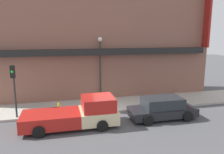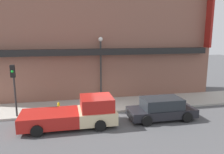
# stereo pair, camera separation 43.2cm
# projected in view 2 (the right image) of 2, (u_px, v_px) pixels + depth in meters

# --- Properties ---
(ground_plane) EXTENTS (80.00, 80.00, 0.00)m
(ground_plane) POSITION_uv_depth(u_px,v_px,m) (111.00, 113.00, 15.48)
(ground_plane) COLOR #4C4C4F
(sidewalk) EXTENTS (36.00, 3.39, 0.15)m
(sidewalk) POSITION_uv_depth(u_px,v_px,m) (107.00, 105.00, 17.09)
(sidewalk) COLOR #ADA89E
(sidewalk) RESTS_ON ground
(building) EXTENTS (19.80, 3.80, 11.65)m
(building) POSITION_uv_depth(u_px,v_px,m) (100.00, 33.00, 19.10)
(building) COLOR brown
(building) RESTS_ON ground
(pickup_truck) EXTENTS (5.63, 2.31, 1.77)m
(pickup_truck) POSITION_uv_depth(u_px,v_px,m) (76.00, 114.00, 13.19)
(pickup_truck) COLOR beige
(pickup_truck) RESTS_ON ground
(parked_car) EXTENTS (4.38, 2.03, 1.43)m
(parked_car) POSITION_uv_depth(u_px,v_px,m) (161.00, 109.00, 14.34)
(parked_car) COLOR black
(parked_car) RESTS_ON ground
(fire_hydrant) EXTENTS (0.17, 0.17, 0.63)m
(fire_hydrant) POSITION_uv_depth(u_px,v_px,m) (59.00, 107.00, 15.47)
(fire_hydrant) COLOR yellow
(fire_hydrant) RESTS_ON sidewalk
(street_lamp) EXTENTS (0.36, 0.36, 5.16)m
(street_lamp) POSITION_uv_depth(u_px,v_px,m) (101.00, 61.00, 17.70)
(street_lamp) COLOR #2D2D2D
(street_lamp) RESTS_ON sidewalk
(traffic_light) EXTENTS (0.28, 0.42, 3.45)m
(traffic_light) POSITION_uv_depth(u_px,v_px,m) (14.00, 81.00, 13.98)
(traffic_light) COLOR #2D2D2D
(traffic_light) RESTS_ON sidewalk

